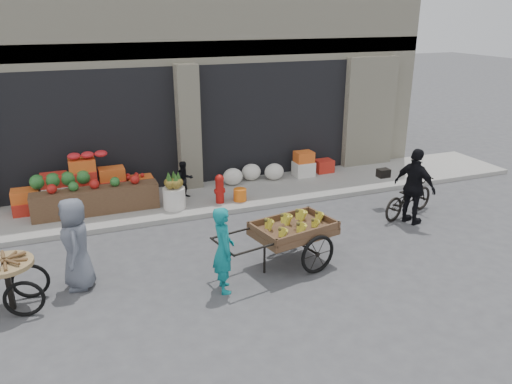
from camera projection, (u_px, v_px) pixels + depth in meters
name	position (u px, v px, depth m)	size (l,w,h in m)	color
ground	(261.00, 278.00, 8.92)	(80.00, 80.00, 0.00)	#424244
sidewalk	(200.00, 199.00, 12.49)	(18.00, 2.20, 0.12)	gray
building	(161.00, 51.00, 14.80)	(14.00, 6.45, 7.00)	beige
fruit_display	(93.00, 184.00, 11.68)	(3.10, 1.12, 1.24)	red
pineapple_bin	(174.00, 198.00, 11.69)	(0.52, 0.52, 0.50)	silver
fire_hydrant	(220.00, 188.00, 11.98)	(0.22, 0.22, 0.71)	#A5140F
orange_bucket	(240.00, 195.00, 12.19)	(0.32, 0.32, 0.30)	orange
right_bay_goods	(285.00, 168.00, 13.79)	(3.35, 0.60, 0.70)	silver
seated_person	(184.00, 180.00, 12.28)	(0.45, 0.35, 0.93)	black
banana_cart	(291.00, 228.00, 9.15)	(2.63, 1.47, 1.04)	brown
vendor_woman	(224.00, 250.00, 8.31)	(0.55, 0.36, 1.52)	#10797E
tricycle_cart	(7.00, 278.00, 7.82)	(1.45, 0.94, 0.95)	#9E7F51
vendor_grey	(76.00, 244.00, 8.39)	(0.79, 0.52, 1.62)	slate
bicycle	(409.00, 197.00, 11.52)	(0.60, 1.72, 0.90)	black
cyclist	(415.00, 187.00, 10.96)	(1.01, 0.42, 1.72)	black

